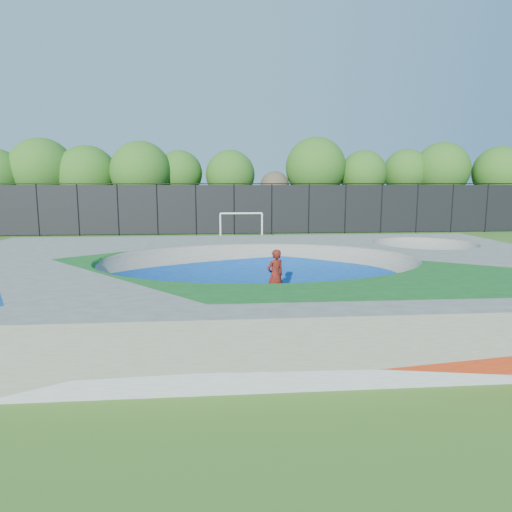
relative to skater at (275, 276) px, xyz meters
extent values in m
plane|color=#37621B|center=(-0.57, 0.07, -0.90)|extent=(120.00, 120.00, 0.00)
cube|color=gray|center=(-0.57, 0.07, -0.15)|extent=(22.00, 14.00, 1.50)
imported|color=#B0210E|center=(0.00, 0.00, 0.00)|extent=(0.79, 0.69, 1.81)
cube|color=black|center=(0.00, 0.00, -0.88)|extent=(0.79, 0.56, 0.05)
cylinder|color=white|center=(-1.70, 16.74, 0.07)|extent=(0.12, 0.12, 1.95)
cylinder|color=white|center=(1.23, 16.74, 0.07)|extent=(0.12, 0.12, 1.95)
cylinder|color=white|center=(-0.24, 16.74, 1.05)|extent=(2.93, 0.12, 0.12)
cylinder|color=black|center=(-15.57, 21.07, 1.10)|extent=(0.09, 0.09, 4.00)
cylinder|color=black|center=(-12.57, 21.07, 1.10)|extent=(0.09, 0.09, 4.00)
cylinder|color=black|center=(-9.57, 21.07, 1.10)|extent=(0.09, 0.09, 4.00)
cylinder|color=black|center=(-6.57, 21.07, 1.10)|extent=(0.09, 0.09, 4.00)
cylinder|color=black|center=(-3.57, 21.07, 1.10)|extent=(0.09, 0.09, 4.00)
cylinder|color=black|center=(-0.57, 21.07, 1.10)|extent=(0.09, 0.09, 4.00)
cylinder|color=black|center=(2.43, 21.07, 1.10)|extent=(0.09, 0.09, 4.00)
cylinder|color=black|center=(5.43, 21.07, 1.10)|extent=(0.09, 0.09, 4.00)
cylinder|color=black|center=(8.43, 21.07, 1.10)|extent=(0.09, 0.09, 4.00)
cylinder|color=black|center=(11.43, 21.07, 1.10)|extent=(0.09, 0.09, 4.00)
cylinder|color=black|center=(14.43, 21.07, 1.10)|extent=(0.09, 0.09, 4.00)
cylinder|color=black|center=(17.43, 21.07, 1.10)|extent=(0.09, 0.09, 4.00)
cylinder|color=black|center=(20.43, 21.07, 1.10)|extent=(0.09, 0.09, 4.00)
cube|color=black|center=(-0.57, 21.07, 1.10)|extent=(48.00, 0.03, 3.80)
cylinder|color=black|center=(-0.57, 21.07, 3.10)|extent=(48.00, 0.08, 0.08)
cylinder|color=#443722|center=(-16.95, 26.33, 0.65)|extent=(0.44, 0.44, 3.11)
sphere|color=#295E18|center=(-16.95, 26.33, 4.26)|extent=(5.48, 5.48, 5.48)
cylinder|color=#443722|center=(-13.22, 26.53, 0.45)|extent=(0.44, 0.44, 2.71)
sphere|color=#295E18|center=(-13.22, 26.53, 3.78)|extent=(5.28, 5.28, 5.28)
cylinder|color=#443722|center=(-8.41, 25.47, 0.63)|extent=(0.44, 0.44, 3.06)
sphere|color=#295E18|center=(-8.41, 25.47, 4.11)|extent=(5.21, 5.21, 5.21)
cylinder|color=#443722|center=(-5.23, 26.84, 0.79)|extent=(0.44, 0.44, 3.38)
sphere|color=#295E18|center=(-5.23, 26.84, 4.01)|extent=(4.09, 4.09, 4.09)
cylinder|color=#443722|center=(-0.67, 26.40, 0.67)|extent=(0.44, 0.44, 3.15)
sphere|color=#295E18|center=(-0.67, 26.40, 3.89)|extent=(4.38, 4.38, 4.38)
cylinder|color=#443722|center=(3.29, 25.88, 0.45)|extent=(0.44, 0.44, 2.71)
sphere|color=brown|center=(3.29, 25.88, 2.91)|extent=(2.60, 2.60, 2.60)
cylinder|color=#443722|center=(7.02, 26.08, 0.80)|extent=(0.44, 0.44, 3.40)
sphere|color=#295E18|center=(7.02, 26.08, 4.53)|extent=(5.42, 5.42, 5.42)
cylinder|color=#443722|center=(11.37, 25.78, 0.74)|extent=(0.44, 0.44, 3.29)
sphere|color=#295E18|center=(11.37, 25.78, 3.97)|extent=(4.23, 4.23, 4.23)
cylinder|color=#443722|center=(15.96, 27.21, 0.85)|extent=(0.44, 0.44, 3.51)
sphere|color=#295E18|center=(15.96, 27.21, 4.20)|extent=(4.25, 4.25, 4.25)
cylinder|color=#443722|center=(18.97, 26.20, 0.80)|extent=(0.44, 0.44, 3.41)
sphere|color=#295E18|center=(18.97, 26.20, 4.38)|extent=(5.02, 5.02, 5.02)
cylinder|color=#443722|center=(23.95, 25.19, 0.73)|extent=(0.44, 0.44, 3.27)
sphere|color=#295E18|center=(23.95, 25.19, 4.13)|extent=(4.70, 4.70, 4.70)
camera|label=1|loc=(-1.99, -15.16, 3.11)|focal=32.00mm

